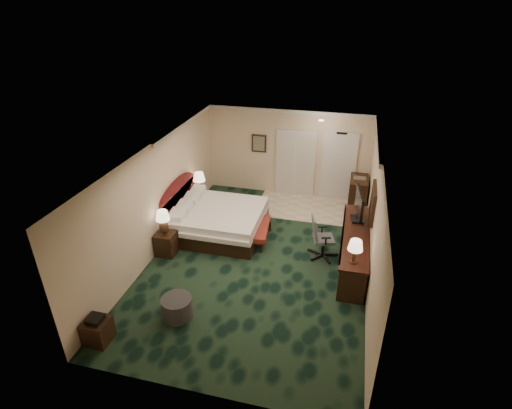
% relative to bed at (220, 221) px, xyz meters
% --- Properties ---
extents(floor, '(5.00, 7.50, 0.00)m').
position_rel_bed_xyz_m(floor, '(1.29, -0.95, -0.35)').
color(floor, black).
rests_on(floor, ground).
extents(ceiling, '(5.00, 7.50, 0.00)m').
position_rel_bed_xyz_m(ceiling, '(1.29, -0.95, 2.35)').
color(ceiling, white).
rests_on(ceiling, wall_back).
extents(wall_back, '(5.00, 0.00, 2.70)m').
position_rel_bed_xyz_m(wall_back, '(1.29, 2.80, 1.00)').
color(wall_back, beige).
rests_on(wall_back, ground).
extents(wall_front, '(5.00, 0.00, 2.70)m').
position_rel_bed_xyz_m(wall_front, '(1.29, -4.70, 1.00)').
color(wall_front, beige).
rests_on(wall_front, ground).
extents(wall_left, '(0.00, 7.50, 2.70)m').
position_rel_bed_xyz_m(wall_left, '(-1.21, -0.95, 1.00)').
color(wall_left, beige).
rests_on(wall_left, ground).
extents(wall_right, '(0.00, 7.50, 2.70)m').
position_rel_bed_xyz_m(wall_right, '(3.79, -0.95, 1.00)').
color(wall_right, beige).
rests_on(wall_right, ground).
extents(crown_molding, '(5.00, 7.50, 0.10)m').
position_rel_bed_xyz_m(crown_molding, '(1.29, -0.95, 2.30)').
color(crown_molding, silver).
rests_on(crown_molding, wall_back).
extents(tile_patch, '(3.20, 1.70, 0.01)m').
position_rel_bed_xyz_m(tile_patch, '(2.19, 1.95, -0.34)').
color(tile_patch, beige).
rests_on(tile_patch, ground).
extents(headboard, '(0.12, 2.00, 1.40)m').
position_rel_bed_xyz_m(headboard, '(-1.15, 0.05, 0.35)').
color(headboard, '#441211').
rests_on(headboard, ground).
extents(entry_door, '(1.02, 0.06, 2.18)m').
position_rel_bed_xyz_m(entry_door, '(2.84, 2.77, 0.70)').
color(entry_door, silver).
rests_on(entry_door, ground).
extents(closet_doors, '(1.20, 0.06, 2.10)m').
position_rel_bed_xyz_m(closet_doors, '(1.54, 2.76, 0.70)').
color(closet_doors, beige).
rests_on(closet_doors, ground).
extents(wall_art, '(0.45, 0.06, 0.55)m').
position_rel_bed_xyz_m(wall_art, '(0.39, 2.76, 1.25)').
color(wall_art, '#4F695B').
rests_on(wall_art, wall_back).
extents(wall_mirror, '(0.05, 0.95, 0.75)m').
position_rel_bed_xyz_m(wall_mirror, '(3.75, -0.35, 1.20)').
color(wall_mirror, white).
rests_on(wall_mirror, wall_right).
extents(bed, '(2.21, 2.05, 0.70)m').
position_rel_bed_xyz_m(bed, '(0.00, 0.00, 0.00)').
color(bed, white).
rests_on(bed, ground).
extents(nightstand_near, '(0.46, 0.53, 0.58)m').
position_rel_bed_xyz_m(nightstand_near, '(-0.95, -1.20, -0.06)').
color(nightstand_near, black).
rests_on(nightstand_near, ground).
extents(nightstand_far, '(0.43, 0.50, 0.54)m').
position_rel_bed_xyz_m(nightstand_far, '(-0.97, 1.13, -0.08)').
color(nightstand_far, black).
rests_on(nightstand_far, ground).
extents(lamp_near, '(0.42, 0.42, 0.62)m').
position_rel_bed_xyz_m(lamp_near, '(-0.95, -1.26, 0.54)').
color(lamp_near, black).
rests_on(lamp_near, nightstand_near).
extents(lamp_far, '(0.44, 0.44, 0.65)m').
position_rel_bed_xyz_m(lamp_far, '(-0.95, 1.07, 0.51)').
color(lamp_far, black).
rests_on(lamp_far, nightstand_far).
extents(bed_bench, '(0.56, 1.27, 0.42)m').
position_rel_bed_xyz_m(bed_bench, '(1.11, -0.11, -0.14)').
color(bed_bench, maroon).
rests_on(bed_bench, ground).
extents(ottoman, '(0.71, 0.71, 0.43)m').
position_rel_bed_xyz_m(ottoman, '(0.18, -3.18, -0.13)').
color(ottoman, '#313133').
rests_on(ottoman, ground).
extents(side_table, '(0.44, 0.44, 0.48)m').
position_rel_bed_xyz_m(side_table, '(-0.96, -4.11, -0.11)').
color(side_table, black).
rests_on(side_table, ground).
extents(desk, '(0.61, 2.85, 0.82)m').
position_rel_bed_xyz_m(desk, '(3.47, -0.58, 0.06)').
color(desk, black).
rests_on(desk, ground).
extents(tv, '(0.21, 0.96, 0.75)m').
position_rel_bed_xyz_m(tv, '(3.48, 0.09, 0.85)').
color(tv, black).
rests_on(tv, desk).
extents(desk_lamp, '(0.36, 0.36, 0.53)m').
position_rel_bed_xyz_m(desk_lamp, '(3.45, -1.69, 0.74)').
color(desk_lamp, black).
rests_on(desk_lamp, desk).
extents(desk_chair, '(0.75, 0.73, 1.07)m').
position_rel_bed_xyz_m(desk_chair, '(2.75, -0.42, 0.18)').
color(desk_chair, '#585858').
rests_on(desk_chair, ground).
extents(minibar, '(0.51, 0.92, 0.97)m').
position_rel_bed_xyz_m(minibar, '(3.49, 2.25, 0.14)').
color(minibar, black).
rests_on(minibar, ground).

